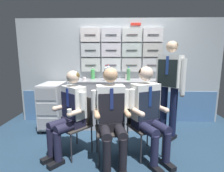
{
  "coord_description": "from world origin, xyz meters",
  "views": [
    {
      "loc": [
        -0.05,
        -2.32,
        1.43
      ],
      "look_at": [
        -0.12,
        0.47,
        0.93
      ],
      "focal_mm": 28.27,
      "sensor_mm": 36.0,
      "label": 1
    }
  ],
  "objects_px": {
    "folding_chair_left": "(79,118)",
    "crew_member_left": "(69,111)",
    "folding_chair_center": "(110,121)",
    "crew_member_center": "(111,112)",
    "snack_banana": "(146,79)",
    "folding_chair_right": "(141,119)",
    "water_bottle_short": "(93,74)",
    "service_trolley": "(53,105)",
    "crew_member_right": "(148,109)",
    "crew_member_standing": "(170,82)",
    "coffee_cup_white": "(84,79)"
  },
  "relations": [
    {
      "from": "folding_chair_center",
      "to": "crew_member_center",
      "type": "distance_m",
      "value": 0.25
    },
    {
      "from": "crew_member_right",
      "to": "coffee_cup_white",
      "type": "xyz_separation_m",
      "value": [
        -1.04,
        0.96,
        0.28
      ]
    },
    {
      "from": "service_trolley",
      "to": "folding_chair_left",
      "type": "height_order",
      "value": "service_trolley"
    },
    {
      "from": "service_trolley",
      "to": "folding_chair_center",
      "type": "height_order",
      "value": "service_trolley"
    },
    {
      "from": "folding_chair_left",
      "to": "crew_member_right",
      "type": "xyz_separation_m",
      "value": [
        0.99,
        -0.14,
        0.2
      ]
    },
    {
      "from": "crew_member_center",
      "to": "water_bottle_short",
      "type": "xyz_separation_m",
      "value": [
        -0.41,
        1.34,
        0.36
      ]
    },
    {
      "from": "service_trolley",
      "to": "crew_member_right",
      "type": "relative_size",
      "value": 0.7
    },
    {
      "from": "folding_chair_center",
      "to": "crew_member_left",
      "type": "bearing_deg",
      "value": -178.77
    },
    {
      "from": "folding_chair_left",
      "to": "coffee_cup_white",
      "type": "xyz_separation_m",
      "value": [
        -0.05,
        0.82,
        0.47
      ]
    },
    {
      "from": "folding_chair_center",
      "to": "coffee_cup_white",
      "type": "relative_size",
      "value": 11.98
    },
    {
      "from": "crew_member_left",
      "to": "folding_chair_center",
      "type": "xyz_separation_m",
      "value": [
        0.56,
        0.01,
        -0.16
      ]
    },
    {
      "from": "folding_chair_center",
      "to": "water_bottle_short",
      "type": "bearing_deg",
      "value": 107.96
    },
    {
      "from": "crew_member_standing",
      "to": "coffee_cup_white",
      "type": "bearing_deg",
      "value": 166.7
    },
    {
      "from": "folding_chair_right",
      "to": "crew_member_right",
      "type": "relative_size",
      "value": 0.65
    },
    {
      "from": "coffee_cup_white",
      "to": "folding_chair_left",
      "type": "bearing_deg",
      "value": -86.21
    },
    {
      "from": "crew_member_right",
      "to": "water_bottle_short",
      "type": "bearing_deg",
      "value": 126.98
    },
    {
      "from": "service_trolley",
      "to": "crew_member_center",
      "type": "relative_size",
      "value": 0.7
    },
    {
      "from": "crew_member_right",
      "to": "crew_member_standing",
      "type": "xyz_separation_m",
      "value": [
        0.45,
        0.61,
        0.28
      ]
    },
    {
      "from": "crew_member_left",
      "to": "water_bottle_short",
      "type": "height_order",
      "value": "crew_member_left"
    },
    {
      "from": "folding_chair_center",
      "to": "water_bottle_short",
      "type": "distance_m",
      "value": 1.36
    },
    {
      "from": "water_bottle_short",
      "to": "snack_banana",
      "type": "distance_m",
      "value": 1.07
    },
    {
      "from": "crew_member_standing",
      "to": "snack_banana",
      "type": "xyz_separation_m",
      "value": [
        -0.3,
        0.54,
        -0.01
      ]
    },
    {
      "from": "crew_member_center",
      "to": "coffee_cup_white",
      "type": "distance_m",
      "value": 1.25
    },
    {
      "from": "water_bottle_short",
      "to": "snack_banana",
      "type": "bearing_deg",
      "value": -3.69
    },
    {
      "from": "service_trolley",
      "to": "crew_member_center",
      "type": "xyz_separation_m",
      "value": [
        1.16,
        -1.07,
        0.22
      ]
    },
    {
      "from": "folding_chair_left",
      "to": "snack_banana",
      "type": "relative_size",
      "value": 4.79
    },
    {
      "from": "service_trolley",
      "to": "crew_member_left",
      "type": "xyz_separation_m",
      "value": [
        0.57,
        -0.92,
        0.18
      ]
    },
    {
      "from": "folding_chair_left",
      "to": "crew_member_standing",
      "type": "xyz_separation_m",
      "value": [
        1.44,
        0.47,
        0.47
      ]
    },
    {
      "from": "coffee_cup_white",
      "to": "crew_member_right",
      "type": "bearing_deg",
      "value": -42.65
    },
    {
      "from": "crew_member_right",
      "to": "crew_member_center",
      "type": "bearing_deg",
      "value": -165.44
    },
    {
      "from": "crew_member_left",
      "to": "service_trolley",
      "type": "bearing_deg",
      "value": 121.51
    },
    {
      "from": "folding_chair_right",
      "to": "service_trolley",
      "type": "bearing_deg",
      "value": 153.43
    },
    {
      "from": "service_trolley",
      "to": "crew_member_left",
      "type": "relative_size",
      "value": 0.73
    },
    {
      "from": "crew_member_left",
      "to": "crew_member_standing",
      "type": "distance_m",
      "value": 1.69
    },
    {
      "from": "service_trolley",
      "to": "crew_member_left",
      "type": "height_order",
      "value": "crew_member_left"
    },
    {
      "from": "folding_chair_right",
      "to": "crew_member_center",
      "type": "bearing_deg",
      "value": -147.86
    },
    {
      "from": "folding_chair_left",
      "to": "service_trolley",
      "type": "bearing_deg",
      "value": 129.99
    },
    {
      "from": "service_trolley",
      "to": "crew_member_left",
      "type": "bearing_deg",
      "value": -58.49
    },
    {
      "from": "water_bottle_short",
      "to": "coffee_cup_white",
      "type": "bearing_deg",
      "value": -116.92
    },
    {
      "from": "crew_member_left",
      "to": "crew_member_center",
      "type": "height_order",
      "value": "crew_member_center"
    },
    {
      "from": "folding_chair_left",
      "to": "crew_member_left",
      "type": "distance_m",
      "value": 0.22
    },
    {
      "from": "service_trolley",
      "to": "coffee_cup_white",
      "type": "height_order",
      "value": "coffee_cup_white"
    },
    {
      "from": "service_trolley",
      "to": "crew_member_right",
      "type": "height_order",
      "value": "crew_member_right"
    },
    {
      "from": "crew_member_left",
      "to": "crew_member_center",
      "type": "xyz_separation_m",
      "value": [
        0.59,
        -0.14,
        0.03
      ]
    },
    {
      "from": "snack_banana",
      "to": "folding_chair_right",
      "type": "bearing_deg",
      "value": -102.4
    },
    {
      "from": "crew_member_left",
      "to": "folding_chair_right",
      "type": "height_order",
      "value": "crew_member_left"
    },
    {
      "from": "crew_member_right",
      "to": "coffee_cup_white",
      "type": "distance_m",
      "value": 1.44
    },
    {
      "from": "crew_member_left",
      "to": "crew_member_standing",
      "type": "relative_size",
      "value": 0.74
    },
    {
      "from": "folding_chair_left",
      "to": "crew_member_left",
      "type": "xyz_separation_m",
      "value": [
        -0.1,
        -0.12,
        0.16
      ]
    },
    {
      "from": "coffee_cup_white",
      "to": "snack_banana",
      "type": "distance_m",
      "value": 1.21
    }
  ]
}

